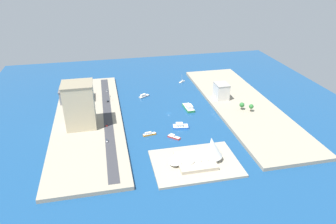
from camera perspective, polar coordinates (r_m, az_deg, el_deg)
The scene contains 21 objects.
ground_plane at distance 351.10m, azimuth 0.14°, elevation -0.25°, with size 440.00×440.00×0.00m, color navy.
quay_west at distance 377.15m, azimuth 13.28°, elevation 1.27°, with size 70.00×240.00×3.47m, color #9E937F.
quay_east at distance 344.41m, azimuth -14.29°, elevation -1.38°, with size 70.00×240.00×3.47m, color #9E937F.
peninsula_point at distance 269.75m, azimuth 5.00°, elevation -9.26°, with size 72.69×52.08×2.00m, color #A89E89.
road_strip at distance 342.98m, azimuth -10.91°, elevation -0.79°, with size 9.08×228.00×0.15m, color #38383D.
ferry_green_doubledeck at distance 360.82m, azimuth 3.78°, elevation 0.84°, with size 9.64×24.22×5.80m.
sailboat_small_white at distance 438.69m, azimuth 2.55°, elevation 5.53°, with size 10.23×8.24×11.78m.
water_taxi_orange at distance 309.37m, azimuth -3.40°, elevation -4.01°, with size 14.21×5.13×3.47m.
tugboat_red at distance 304.26m, azimuth 1.07°, elevation -4.55°, with size 11.81×11.41×3.56m.
yacht_sleek_gray at distance 392.67m, azimuth -4.41°, elevation 2.94°, with size 14.17×11.28×4.03m.
catamaran_blue at distance 322.25m, azimuth 2.26°, elevation -2.55°, with size 17.70×10.92×4.71m.
warehouse_low_gray at distance 388.10m, azimuth -16.61°, elevation 3.15°, with size 34.22×24.69×15.73m.
office_block_beige at distance 320.27m, azimuth -15.79°, elevation 1.20°, with size 29.77×26.68×46.14m.
hotel_broad_white at distance 381.58m, azimuth 9.68°, elevation 3.77°, with size 15.36×18.79×18.87m.
pickup_red at distance 324.28m, azimuth -11.10°, elevation -2.33°, with size 1.93×4.57×1.67m.
van_white at distance 406.99m, azimuth -11.05°, elevation 3.83°, with size 1.78×5.13×1.58m.
sedan_silver at distance 297.81m, azimuth -11.06°, elevation -5.12°, with size 2.02×4.79×1.73m.
suv_black at distance 377.50m, azimuth -10.90°, elevation 1.99°, with size 1.97×4.44×1.63m.
traffic_light_waterfront at distance 378.16m, azimuth -10.41°, elevation 2.65°, with size 0.36×0.36×6.50m.
opera_landmark at distance 264.81m, azimuth 5.46°, elevation -7.54°, with size 47.09×29.40×23.98m.
park_tree_cluster at distance 358.10m, azimuth 14.00°, elevation 1.14°, with size 13.20×12.06×8.73m.
Camera 1 is at (67.26, 305.94, 158.58)m, focal length 33.53 mm.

